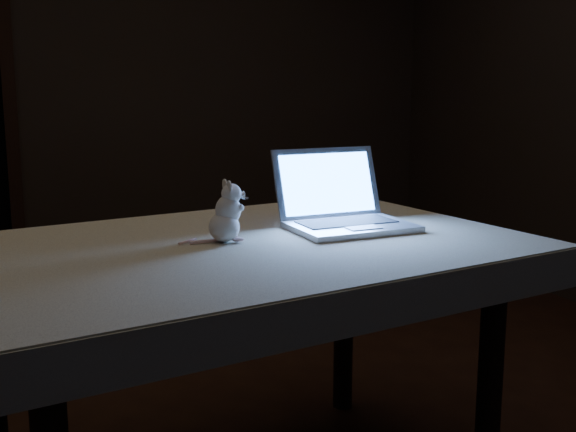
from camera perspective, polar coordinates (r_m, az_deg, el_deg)
name	(u,v)px	position (r m, az deg, el deg)	size (l,w,h in m)	color
floor	(221,424)	(2.71, -5.29, -16.06)	(5.00, 5.00, 0.00)	black
back_wall	(109,68)	(4.88, -13.98, 11.30)	(4.50, 0.04, 2.60)	black
table	(242,377)	(2.11, -3.63, -12.57)	(1.43, 0.92, 0.77)	black
tablecloth	(255,258)	(2.03, -2.62, -3.32)	(1.54, 1.03, 0.11)	beige
laptop	(352,190)	(2.14, 5.09, 2.05)	(0.35, 0.31, 0.24)	silver
plush_mouse	(224,211)	(1.98, -5.10, 0.36)	(0.12, 0.12, 0.17)	white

